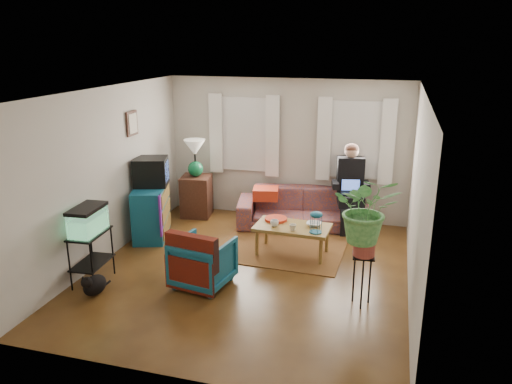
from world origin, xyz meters
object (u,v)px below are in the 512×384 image
(armchair, at_px, (203,260))
(coffee_table, at_px, (292,240))
(plant_stand, at_px, (362,280))
(sofa, at_px, (303,202))
(dresser, at_px, (151,212))
(aquarium_stand, at_px, (92,258))
(side_table, at_px, (196,196))

(armchair, bearing_deg, coffee_table, -116.52)
(armchair, relative_size, plant_stand, 1.08)
(sofa, relative_size, armchair, 3.12)
(sofa, xyz_separation_m, dresser, (-2.40, -1.19, -0.01))
(plant_stand, bearing_deg, aquarium_stand, -174.06)
(side_table, xyz_separation_m, coffee_table, (2.14, -1.29, -0.15))
(aquarium_stand, distance_m, plant_stand, 3.67)
(coffee_table, relative_size, plant_stand, 1.69)
(aquarium_stand, xyz_separation_m, coffee_table, (2.49, 1.67, -0.13))
(side_table, height_order, armchair, side_table)
(side_table, bearing_deg, aquarium_stand, -96.75)
(sofa, distance_m, side_table, 2.06)
(sofa, bearing_deg, side_table, 168.33)
(dresser, xyz_separation_m, coffee_table, (2.48, -0.09, -0.20))
(coffee_table, bearing_deg, side_table, 151.77)
(dresser, bearing_deg, sofa, 8.73)
(side_table, distance_m, aquarium_stand, 2.98)
(dresser, distance_m, plant_stand, 3.90)
(aquarium_stand, bearing_deg, coffee_table, 29.84)
(armchair, bearing_deg, sofa, -99.15)
(dresser, height_order, plant_stand, dresser)
(aquarium_stand, bearing_deg, sofa, 46.73)
(dresser, height_order, aquarium_stand, dresser)
(plant_stand, bearing_deg, sofa, 115.86)
(aquarium_stand, relative_size, coffee_table, 0.63)
(sofa, distance_m, armchair, 2.75)
(sofa, height_order, side_table, sofa)
(sofa, distance_m, coffee_table, 1.30)
(armchair, bearing_deg, side_table, -56.19)
(side_table, xyz_separation_m, aquarium_stand, (-0.35, -2.96, -0.02))
(dresser, distance_m, coffee_table, 2.49)
(coffee_table, bearing_deg, plant_stand, -44.96)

